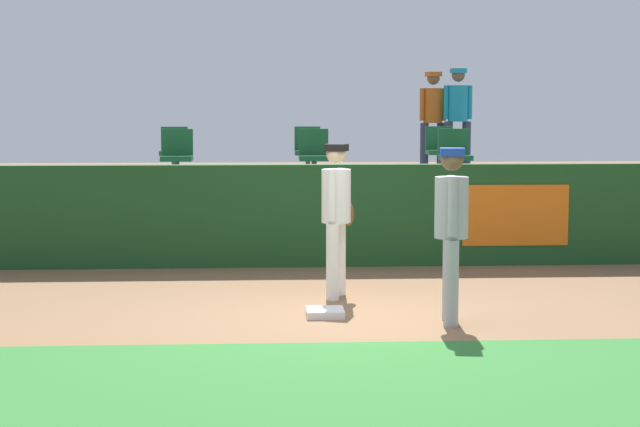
# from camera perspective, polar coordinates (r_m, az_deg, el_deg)

# --- Properties ---
(ground_plane) EXTENTS (60.00, 60.00, 0.00)m
(ground_plane) POSITION_cam_1_polar(r_m,az_deg,el_deg) (10.61, 1.23, -6.06)
(ground_plane) COLOR #846042
(grass_foreground_strip) EXTENTS (18.00, 2.80, 0.01)m
(grass_foreground_strip) POSITION_cam_1_polar(r_m,az_deg,el_deg) (8.27, 2.52, -9.54)
(grass_foreground_strip) COLOR #2D722D
(grass_foreground_strip) RESTS_ON ground_plane
(first_base) EXTENTS (0.40, 0.40, 0.08)m
(first_base) POSITION_cam_1_polar(r_m,az_deg,el_deg) (10.78, 0.29, -5.64)
(first_base) COLOR white
(first_base) RESTS_ON ground_plane
(player_fielder_home) EXTENTS (0.47, 0.52, 1.80)m
(player_fielder_home) POSITION_cam_1_polar(r_m,az_deg,el_deg) (11.71, 0.95, 0.24)
(player_fielder_home) COLOR white
(player_fielder_home) RESTS_ON ground_plane
(player_runner_visitor) EXTENTS (0.39, 0.50, 1.81)m
(player_runner_visitor) POSITION_cam_1_polar(r_m,az_deg,el_deg) (10.37, 7.45, -0.51)
(player_runner_visitor) COLOR #9EA3AD
(player_runner_visitor) RESTS_ON ground_plane
(field_wall) EXTENTS (18.00, 0.26, 1.43)m
(field_wall) POSITION_cam_1_polar(r_m,az_deg,el_deg) (14.06, 0.16, -0.11)
(field_wall) COLOR #19471E
(field_wall) RESTS_ON ground_plane
(bleacher_platform) EXTENTS (18.00, 4.80, 1.05)m
(bleacher_platform) POSITION_cam_1_polar(r_m,az_deg,el_deg) (16.63, -0.40, 0.20)
(bleacher_platform) COLOR #59595E
(bleacher_platform) RESTS_ON ground_plane
(seat_front_right) EXTENTS (0.48, 0.44, 0.84)m
(seat_front_right) POSITION_cam_1_polar(r_m,az_deg,el_deg) (15.69, 7.64, 3.44)
(seat_front_right) COLOR #4C4C51
(seat_front_right) RESTS_ON bleacher_platform
(seat_back_center) EXTENTS (0.44, 0.44, 0.84)m
(seat_back_center) POSITION_cam_1_polar(r_m,az_deg,el_deg) (17.23, -0.71, 3.72)
(seat_back_center) COLOR #4C4C51
(seat_back_center) RESTS_ON bleacher_platform
(seat_back_left) EXTENTS (0.45, 0.44, 0.84)m
(seat_back_left) POSITION_cam_1_polar(r_m,az_deg,el_deg) (17.28, -8.28, 3.67)
(seat_back_left) COLOR #4C4C51
(seat_back_left) RESTS_ON bleacher_platform
(seat_back_right) EXTENTS (0.47, 0.44, 0.84)m
(seat_back_right) POSITION_cam_1_polar(r_m,az_deg,el_deg) (17.48, 6.83, 3.72)
(seat_back_right) COLOR #4C4C51
(seat_back_right) RESTS_ON bleacher_platform
(seat_front_center) EXTENTS (0.46, 0.44, 0.84)m
(seat_front_center) POSITION_cam_1_polar(r_m,az_deg,el_deg) (15.43, -0.35, 3.45)
(seat_front_center) COLOR #4C4C51
(seat_front_center) RESTS_ON bleacher_platform
(seat_front_left) EXTENTS (0.47, 0.44, 0.84)m
(seat_front_left) POSITION_cam_1_polar(r_m,az_deg,el_deg) (15.47, -8.11, 3.40)
(seat_front_left) COLOR #4C4C51
(seat_front_left) RESTS_ON bleacher_platform
(spectator_hooded) EXTENTS (0.52, 0.37, 1.86)m
(spectator_hooded) POSITION_cam_1_polar(r_m,az_deg,el_deg) (18.27, 7.82, 5.71)
(spectator_hooded) COLOR #33384C
(spectator_hooded) RESTS_ON bleacher_platform
(spectator_capped) EXTENTS (0.50, 0.40, 1.80)m
(spectator_capped) POSITION_cam_1_polar(r_m,az_deg,el_deg) (18.37, 6.42, 5.62)
(spectator_capped) COLOR #33384C
(spectator_capped) RESTS_ON bleacher_platform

